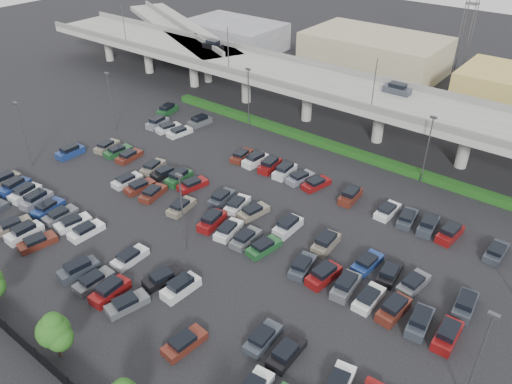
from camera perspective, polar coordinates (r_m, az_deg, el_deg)
ground at (r=64.99m, az=-3.05°, el=-3.00°), size 280.00×280.00×0.00m
overpass at (r=85.55m, az=11.04°, el=10.88°), size 150.00×13.00×15.80m
on_ramp at (r=124.06m, az=-8.80°, el=17.78°), size 50.93×30.13×8.80m
hedge at (r=82.36m, az=8.36°, el=5.35°), size 66.00×1.60×1.10m
fence at (r=52.26m, az=-24.36°, el=-16.10°), size 70.00×0.10×2.00m
tree_row at (r=50.29m, az=-23.15°, el=-13.71°), size 65.07×3.66×5.94m
parked_cars at (r=62.93m, az=-5.23°, el=-3.74°), size 63.19×41.68×1.67m
light_poles at (r=65.28m, az=-4.82°, el=3.58°), size 66.90×48.38×10.30m
distant_buildings at (r=109.29m, az=24.45°, el=11.55°), size 138.00×24.00×9.00m
comm_tower at (r=119.79m, az=23.59°, el=19.42°), size 2.40×2.40×30.00m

